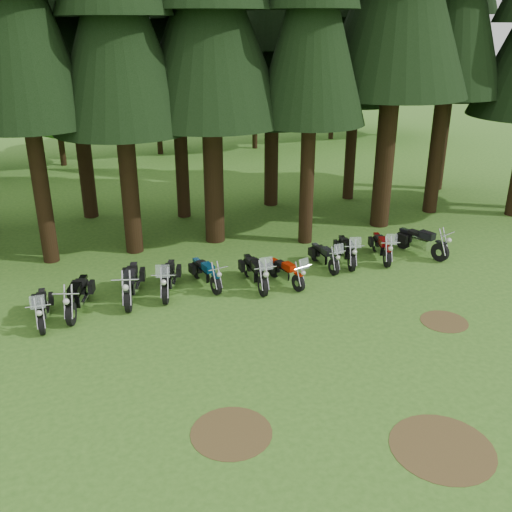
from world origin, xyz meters
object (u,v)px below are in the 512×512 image
object	(u,v)px
motorcycle_8	(347,251)
motorcycle_4	(206,274)
motorcycle_10	(421,242)
motorcycle_0	(42,309)
motorcycle_9	(382,248)
motorcycle_7	(325,257)
motorcycle_3	(169,279)
motorcycle_6	(286,273)
motorcycle_1	(78,297)
motorcycle_5	(255,273)
motorcycle_2	(131,284)

from	to	relation	value
motorcycle_8	motorcycle_4	bearing A→B (deg)	-164.27
motorcycle_8	motorcycle_10	bearing A→B (deg)	9.36
motorcycle_0	motorcycle_9	distance (m)	12.05
motorcycle_9	motorcycle_7	bearing A→B (deg)	-164.21
motorcycle_3	motorcycle_6	distance (m)	3.94
motorcycle_1	motorcycle_10	distance (m)	12.64
motorcycle_7	motorcycle_8	size ratio (longest dim) A/B	0.91
motorcycle_0	motorcycle_5	distance (m)	6.77
motorcycle_5	motorcycle_9	bearing A→B (deg)	7.93
motorcycle_2	motorcycle_3	world-z (taller)	motorcycle_3
motorcycle_4	motorcycle_5	distance (m)	1.66
motorcycle_0	motorcycle_3	size ratio (longest dim) A/B	0.94
motorcycle_7	motorcycle_9	size ratio (longest dim) A/B	0.92
motorcycle_0	motorcycle_7	world-z (taller)	motorcycle_0
motorcycle_1	motorcycle_8	size ratio (longest dim) A/B	1.03
motorcycle_9	motorcycle_10	size ratio (longest dim) A/B	0.94
motorcycle_1	motorcycle_8	xyz separation A→B (m)	(9.58, 0.50, -0.02)
motorcycle_3	motorcycle_8	size ratio (longest dim) A/B	1.03
motorcycle_4	motorcycle_5	xyz separation A→B (m)	(1.55, -0.59, 0.06)
motorcycle_10	motorcycle_5	bearing A→B (deg)	164.76
motorcycle_0	motorcycle_8	bearing A→B (deg)	7.54
motorcycle_10	motorcycle_7	bearing A→B (deg)	159.27
motorcycle_10	motorcycle_1	bearing A→B (deg)	162.32
motorcycle_3	motorcycle_6	size ratio (longest dim) A/B	1.15
motorcycle_1	motorcycle_9	size ratio (longest dim) A/B	1.05
motorcycle_0	motorcycle_5	size ratio (longest dim) A/B	0.91
motorcycle_3	motorcycle_4	xyz separation A→B (m)	(1.29, 0.08, -0.05)
motorcycle_8	motorcycle_9	world-z (taller)	motorcycle_8
motorcycle_9	motorcycle_10	distance (m)	1.66
motorcycle_0	motorcycle_7	bearing A→B (deg)	7.21
motorcycle_6	motorcycle_5	bearing A→B (deg)	154.27
motorcycle_3	motorcycle_8	distance (m)	6.70
motorcycle_4	motorcycle_10	xyz separation A→B (m)	(8.46, -0.17, 0.06)
motorcycle_4	motorcycle_0	bearing A→B (deg)	178.22
motorcycle_4	motorcycle_10	size ratio (longest dim) A/B	0.90
motorcycle_2	motorcycle_5	distance (m)	4.08
motorcycle_3	motorcycle_6	xyz separation A→B (m)	(3.88, -0.73, -0.07)
motorcycle_1	motorcycle_2	size ratio (longest dim) A/B	0.94
motorcycle_6	motorcycle_7	xyz separation A→B (m)	(1.84, 0.78, 0.00)
motorcycle_3	motorcycle_10	size ratio (longest dim) A/B	0.99
motorcycle_10	motorcycle_9	bearing A→B (deg)	156.74
motorcycle_10	motorcycle_2	bearing A→B (deg)	160.88
motorcycle_0	motorcycle_4	xyz separation A→B (m)	(5.22, 0.74, -0.01)
motorcycle_3	motorcycle_7	world-z (taller)	motorcycle_3
motorcycle_7	motorcycle_8	distance (m)	0.99
motorcycle_4	motorcycle_1	bearing A→B (deg)	175.49
motorcycle_1	motorcycle_7	size ratio (longest dim) A/B	1.14
motorcycle_3	motorcycle_4	distance (m)	1.30
motorcycle_0	motorcycle_1	world-z (taller)	motorcycle_0
motorcycle_9	motorcycle_1	bearing A→B (deg)	-162.09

